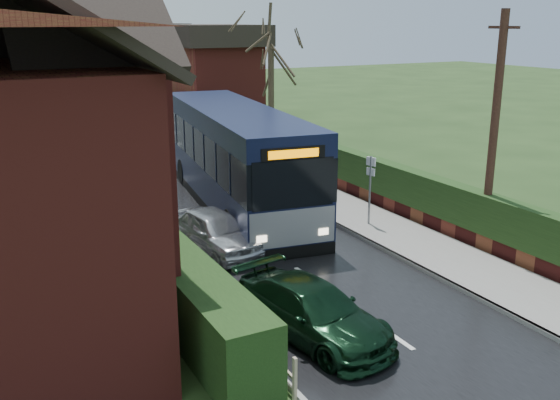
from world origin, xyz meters
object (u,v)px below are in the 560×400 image
bus (236,158)px  telegraph_pole (494,134)px  bus_stop_sign (370,181)px  car_silver (215,231)px  car_green (312,311)px

bus → telegraph_pole: size_ratio=1.74×
bus → bus_stop_sign: 5.41m
car_silver → bus_stop_sign: size_ratio=1.54×
car_silver → car_green: size_ratio=0.90×
bus_stop_sign → telegraph_pole: size_ratio=0.35×
bus_stop_sign → car_green: bearing=-147.6°
car_silver → bus_stop_sign: bus_stop_sign is taller
bus → car_green: size_ratio=2.93×
bus_stop_sign → car_silver: bearing=164.0°
car_green → bus_stop_sign: size_ratio=1.71×
car_silver → telegraph_pole: 8.73m
bus → bus_stop_sign: bearing=-49.5°
bus → telegraph_pole: 9.48m
bus → telegraph_pole: bearing=-51.7°
bus → telegraph_pole: (4.71, -8.03, 1.78)m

